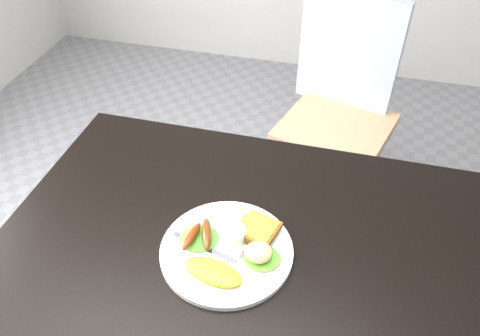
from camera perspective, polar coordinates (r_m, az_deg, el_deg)
The scene contains 14 objects.
dining_table at distance 1.10m, azimuth 1.89°, elevation -10.29°, with size 1.20×0.80×0.04m, color black.
dining_chair at distance 1.95m, azimuth 11.55°, elevation 4.73°, with size 0.41×0.41×0.05m, color tan.
person at distance 1.40m, azimuth 19.87°, elevation 2.95°, with size 0.56×0.37×1.55m, color navy.
plate at distance 1.07m, azimuth -1.64°, elevation -10.06°, with size 0.30×0.30×0.01m, color white.
lettuce_left at distance 1.08m, azimuth -5.01°, elevation -8.52°, with size 0.09×0.08×0.01m, color green.
lettuce_right at distance 1.04m, azimuth 2.70°, elevation -10.93°, with size 0.08×0.07×0.01m, color #51A42A.
omelette at distance 1.01m, azimuth -3.31°, elevation -12.52°, with size 0.13×0.06×0.02m, color gold.
sausage_a at distance 1.06m, azimuth -5.91°, elevation -8.28°, with size 0.02×0.08×0.02m, color brown.
sausage_b at distance 1.07m, azimuth -4.08°, elevation -8.01°, with size 0.02×0.09×0.02m, color #5F3511.
ramekin at distance 1.07m, azimuth -0.72°, elevation -8.13°, with size 0.05×0.05×0.03m, color white.
toast_a at distance 1.09m, azimuth 1.52°, elevation -7.42°, with size 0.06×0.06×0.01m, color olive.
toast_b at distance 1.07m, azimuth 2.28°, elevation -7.49°, with size 0.08×0.08×0.01m, color #945C20.
potato_salad at distance 1.03m, azimuth 2.27°, elevation -10.24°, with size 0.06×0.06×0.03m, color beige.
fork at distance 1.06m, azimuth -4.41°, elevation -9.66°, with size 0.17×0.01×0.00m, color #ADAFB7.
Camera 1 is at (0.14, -0.67, 1.59)m, focal length 35.00 mm.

